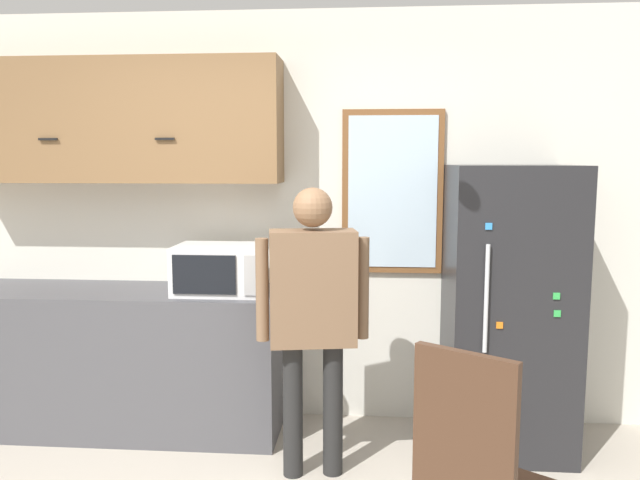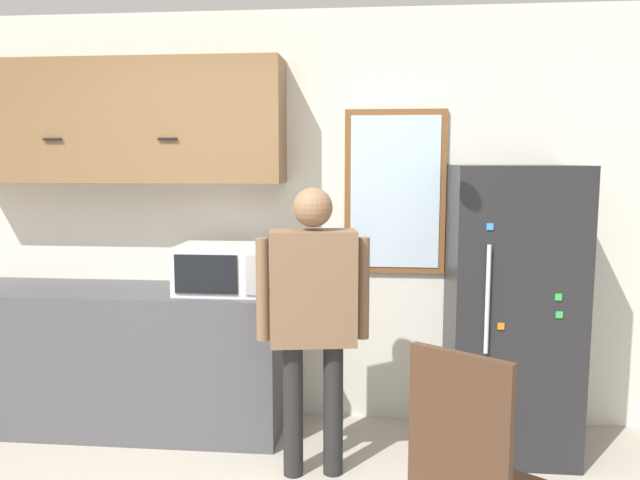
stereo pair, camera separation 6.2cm
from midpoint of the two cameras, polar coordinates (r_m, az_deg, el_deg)
name	(u,v)px [view 2 (the right image)]	position (r m, az deg, el deg)	size (l,w,h in m)	color
back_wall	(301,219)	(4.17, -1.36, 1.92)	(6.00, 0.06, 2.70)	silver
counter	(121,358)	(4.32, -17.37, -10.28)	(2.11, 0.62, 0.92)	#4C4C51
upper_cabinets	(120,122)	(4.27, -17.39, 10.28)	(2.11, 0.35, 0.78)	olive
microwave	(222,269)	(3.93, -8.48, -2.62)	(0.54, 0.40, 0.30)	white
person	(313,303)	(3.38, -0.12, -5.81)	(0.60, 0.29, 1.60)	black
refrigerator	(510,309)	(3.93, 17.45, -6.06)	(0.72, 0.72, 1.71)	#232326
chair	(470,471)	(2.62, 14.28, -19.77)	(0.61, 0.61, 1.05)	#472D1E
window	(395,192)	(4.09, 7.30, 4.37)	(0.65, 0.05, 1.06)	brown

